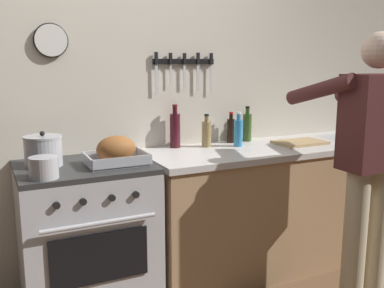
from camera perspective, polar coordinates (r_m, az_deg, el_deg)
name	(u,v)px	position (r m, az deg, el deg)	size (l,w,h in m)	color
wall_back	(103,91)	(2.96, -11.60, 6.82)	(6.00, 0.13, 2.60)	beige
counter_block	(280,203)	(3.33, 11.47, -7.59)	(2.03, 0.65, 0.90)	tan
stove	(87,237)	(2.75, -13.54, -11.78)	(0.76, 0.67, 0.90)	#BCBCC1
person_cook	(369,153)	(2.82, 22.13, -1.09)	(0.51, 0.63, 1.66)	#C6B793
roasting_pan	(116,152)	(2.57, -9.86, -1.01)	(0.35, 0.26, 0.17)	#B7B7BC
stock_pot	(43,151)	(2.63, -18.86, -0.86)	(0.21, 0.21, 0.20)	#B7B7BC
saucepan	(44,168)	(2.36, -18.80, -2.95)	(0.15, 0.15, 0.11)	#B7B7BC
cutting_board	(300,142)	(3.28, 13.92, 0.20)	(0.36, 0.24, 0.02)	tan
bottle_vinegar	(207,133)	(3.06, 1.91, 1.42)	(0.07, 0.07, 0.23)	#997F4C
bottle_olive_oil	(247,127)	(3.31, 7.22, 2.27)	(0.07, 0.07, 0.26)	#385623
bottle_dish_soap	(238,132)	(3.09, 6.07, 1.56)	(0.06, 0.06, 0.24)	#338CCC
bottle_soy_sauce	(231,130)	(3.23, 5.11, 1.85)	(0.06, 0.06, 0.23)	black
bottle_wine_red	(175,130)	(3.03, -2.23, 1.90)	(0.07, 0.07, 0.30)	#47141E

